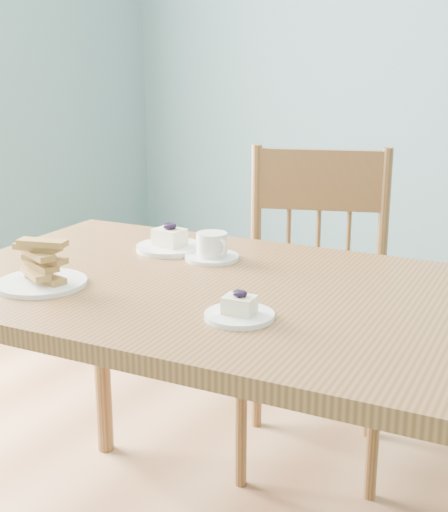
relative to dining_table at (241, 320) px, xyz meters
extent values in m
cube|color=brown|center=(0.00, 0.00, 0.06)|extent=(1.53, 0.99, 0.04)
cylinder|color=brown|center=(-0.70, 0.27, -0.33)|extent=(0.05, 0.05, 0.73)
cube|color=brown|center=(-0.10, 0.59, -0.23)|extent=(0.59, 0.58, 0.04)
cylinder|color=brown|center=(-0.21, 0.35, -0.47)|extent=(0.04, 0.04, 0.45)
cylinder|color=brown|center=(0.15, 0.50, -0.47)|extent=(0.04, 0.04, 0.45)
cylinder|color=brown|center=(-0.36, 0.69, -0.47)|extent=(0.04, 0.04, 0.45)
cylinder|color=brown|center=(0.01, 0.84, -0.47)|extent=(0.04, 0.04, 0.45)
cylinder|color=brown|center=(-0.37, 0.69, 0.05)|extent=(0.03, 0.03, 0.51)
cylinder|color=brown|center=(0.01, 0.85, 0.05)|extent=(0.03, 0.03, 0.51)
cube|color=brown|center=(-0.18, 0.77, 0.19)|extent=(0.37, 0.18, 0.20)
cylinder|color=brown|center=(-0.27, 0.74, -0.06)|extent=(0.02, 0.02, 0.30)
cylinder|color=brown|center=(-0.18, 0.77, -0.06)|extent=(0.02, 0.02, 0.30)
cylinder|color=brown|center=(-0.09, 0.81, -0.06)|extent=(0.02, 0.02, 0.30)
cylinder|color=white|center=(0.10, -0.16, 0.08)|extent=(0.14, 0.14, 0.01)
cube|color=#FFEEC3|center=(0.10, -0.16, 0.11)|extent=(0.07, 0.06, 0.04)
ellipsoid|color=black|center=(0.10, -0.16, 0.13)|extent=(0.03, 0.03, 0.01)
sphere|color=black|center=(0.10, -0.16, 0.13)|extent=(0.01, 0.01, 0.01)
sphere|color=black|center=(0.09, -0.16, 0.13)|extent=(0.01, 0.01, 0.01)
sphere|color=black|center=(0.10, -0.17, 0.13)|extent=(0.01, 0.01, 0.01)
cylinder|color=white|center=(-0.33, 0.17, 0.08)|extent=(0.18, 0.18, 0.01)
cube|color=#FFEEC3|center=(-0.33, 0.17, 0.11)|extent=(0.08, 0.07, 0.04)
ellipsoid|color=black|center=(-0.33, 0.17, 0.14)|extent=(0.04, 0.04, 0.02)
sphere|color=black|center=(-0.32, 0.17, 0.14)|extent=(0.02, 0.02, 0.02)
sphere|color=black|center=(-0.34, 0.18, 0.14)|extent=(0.02, 0.02, 0.02)
sphere|color=black|center=(-0.33, 0.16, 0.14)|extent=(0.02, 0.02, 0.02)
cylinder|color=white|center=(-0.19, 0.16, 0.08)|extent=(0.14, 0.14, 0.01)
cylinder|color=white|center=(-0.19, 0.16, 0.12)|extent=(0.10, 0.10, 0.06)
cylinder|color=olive|center=(-0.19, 0.16, 0.14)|extent=(0.07, 0.07, 0.00)
torus|color=white|center=(-0.15, 0.15, 0.12)|extent=(0.05, 0.02, 0.05)
cylinder|color=white|center=(-0.39, -0.23, 0.08)|extent=(0.21, 0.21, 0.01)
camera|label=1|loc=(0.80, -1.30, 0.59)|focal=50.00mm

